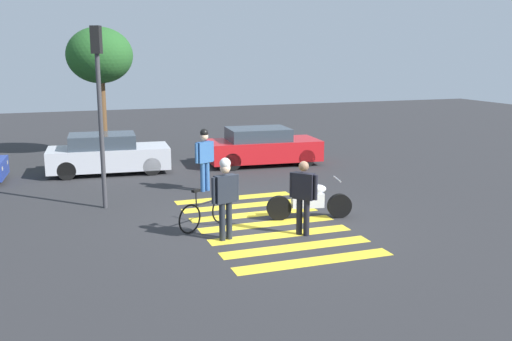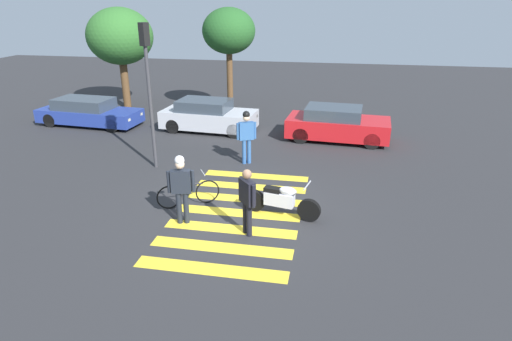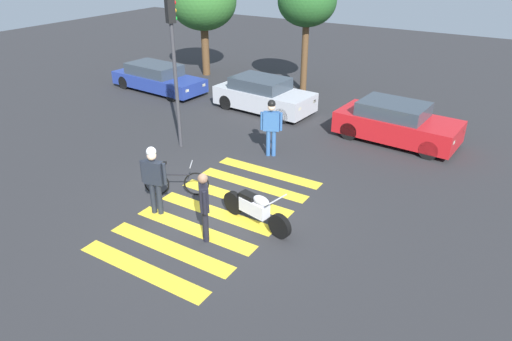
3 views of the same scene
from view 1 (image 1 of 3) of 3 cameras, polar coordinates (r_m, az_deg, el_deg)
name	(u,v)px [view 1 (image 1 of 3)]	position (r m, az deg, el deg)	size (l,w,h in m)	color
ground_plane	(267,224)	(14.05, 1.11, -5.34)	(60.00, 60.00, 0.00)	#2B2B2D
police_motorcycle	(309,201)	(14.42, 5.32, -3.08)	(2.15, 0.74, 1.03)	black
leaning_bicycle	(206,212)	(13.69, -4.99, -4.18)	(1.55, 0.95, 1.01)	black
officer_on_foot	(303,193)	(13.02, 4.73, -2.25)	(0.48, 0.54, 1.72)	black
officer_by_motorcycle	(225,192)	(12.64, -3.07, -2.18)	(0.67, 0.33, 1.87)	#1E232D
pedestrian_bystander	(205,155)	(17.16, -5.14, 1.59)	(0.65, 0.40, 1.90)	#2D5999
crosswalk_stripes	(267,224)	(14.05, 1.11, -5.33)	(3.40, 5.85, 0.01)	yellow
car_silver_sedan	(108,154)	(20.44, -14.54, 1.57)	(4.19, 2.05, 1.36)	black
car_red_convertible	(262,147)	(21.31, 0.63, 2.38)	(4.23, 2.14, 1.37)	black
traffic_light_pole	(99,90)	(15.51, -15.34, 7.77)	(0.32, 0.36, 4.78)	#38383D
street_tree_mid	(100,56)	(23.48, -15.29, 10.90)	(2.55, 2.55, 5.08)	brown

